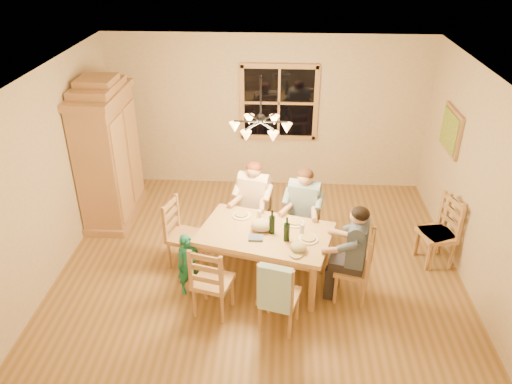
# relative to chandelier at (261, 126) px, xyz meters

# --- Properties ---
(floor) EXTENTS (5.50, 5.50, 0.00)m
(floor) POSITION_rel_chandelier_xyz_m (0.00, 0.00, -2.08)
(floor) COLOR brown
(floor) RESTS_ON ground
(ceiling) EXTENTS (5.50, 5.00, 0.02)m
(ceiling) POSITION_rel_chandelier_xyz_m (0.00, 0.00, 0.62)
(ceiling) COLOR white
(ceiling) RESTS_ON wall_back
(wall_back) EXTENTS (5.50, 0.02, 2.70)m
(wall_back) POSITION_rel_chandelier_xyz_m (0.00, 2.50, -0.73)
(wall_back) COLOR tan
(wall_back) RESTS_ON floor
(wall_left) EXTENTS (0.02, 5.00, 2.70)m
(wall_left) POSITION_rel_chandelier_xyz_m (-2.75, 0.00, -0.73)
(wall_left) COLOR tan
(wall_left) RESTS_ON floor
(wall_right) EXTENTS (0.02, 5.00, 2.70)m
(wall_right) POSITION_rel_chandelier_xyz_m (2.75, 0.00, -0.73)
(wall_right) COLOR tan
(wall_right) RESTS_ON floor
(window) EXTENTS (1.30, 0.06, 1.30)m
(window) POSITION_rel_chandelier_xyz_m (0.20, 2.47, -0.53)
(window) COLOR black
(window) RESTS_ON wall_back
(painting) EXTENTS (0.06, 0.78, 0.64)m
(painting) POSITION_rel_chandelier_xyz_m (2.71, 1.20, -0.48)
(painting) COLOR #9B6A43
(painting) RESTS_ON wall_right
(chandelier) EXTENTS (0.77, 0.68, 0.71)m
(chandelier) POSITION_rel_chandelier_xyz_m (0.00, 0.00, 0.00)
(chandelier) COLOR black
(chandelier) RESTS_ON ceiling
(armoire) EXTENTS (0.66, 1.40, 2.30)m
(armoire) POSITION_rel_chandelier_xyz_m (-2.42, 1.21, -1.02)
(armoire) COLOR #9B6A43
(armoire) RESTS_ON floor
(dining_table) EXTENTS (1.86, 1.41, 0.76)m
(dining_table) POSITION_rel_chandelier_xyz_m (0.08, -0.35, -1.42)
(dining_table) COLOR tan
(dining_table) RESTS_ON floor
(chair_far_left) EXTENTS (0.53, 0.52, 0.99)m
(chair_far_left) POSITION_rel_chandelier_xyz_m (-0.12, 0.52, -1.77)
(chair_far_left) COLOR #B07A4D
(chair_far_left) RESTS_ON floor
(chair_far_right) EXTENTS (0.53, 0.52, 0.99)m
(chair_far_right) POSITION_rel_chandelier_xyz_m (0.59, 0.33, -1.77)
(chair_far_right) COLOR #B07A4D
(chair_far_right) RESTS_ON floor
(chair_near_left) EXTENTS (0.53, 0.52, 0.99)m
(chair_near_left) POSITION_rel_chandelier_xyz_m (-0.52, -1.00, -1.77)
(chair_near_left) COLOR #B07A4D
(chair_near_left) RESTS_ON floor
(chair_near_right) EXTENTS (0.53, 0.52, 0.99)m
(chair_near_right) POSITION_rel_chandelier_xyz_m (0.28, -1.21, -1.77)
(chair_near_right) COLOR #B07A4D
(chair_near_right) RESTS_ON floor
(chair_end_left) EXTENTS (0.52, 0.53, 0.99)m
(chair_end_left) POSITION_rel_chandelier_xyz_m (-1.03, -0.05, -1.77)
(chair_end_left) COLOR #B07A4D
(chair_end_left) RESTS_ON floor
(chair_end_right) EXTENTS (0.52, 0.53, 0.99)m
(chair_end_right) POSITION_rel_chandelier_xyz_m (1.19, -0.64, -1.77)
(chair_end_right) COLOR #B07A4D
(chair_end_right) RESTS_ON floor
(adult_woman) EXTENTS (0.48, 0.50, 0.87)m
(adult_woman) POSITION_rel_chandelier_xyz_m (-0.12, 0.52, -1.24)
(adult_woman) COLOR beige
(adult_woman) RESTS_ON floor
(adult_plaid_man) EXTENTS (0.48, 0.50, 0.87)m
(adult_plaid_man) POSITION_rel_chandelier_xyz_m (0.59, 0.33, -1.24)
(adult_plaid_man) COLOR #2D5F7B
(adult_plaid_man) RESTS_ON floor
(adult_slate_man) EXTENTS (0.50, 0.48, 0.87)m
(adult_slate_man) POSITION_rel_chandelier_xyz_m (1.19, -0.64, -1.24)
(adult_slate_man) COLOR #44526D
(adult_slate_man) RESTS_ON floor
(towel) EXTENTS (0.39, 0.19, 0.58)m
(towel) POSITION_rel_chandelier_xyz_m (0.23, -1.40, -1.38)
(towel) COLOR #9BC7D2
(towel) RESTS_ON chair_near_right
(wine_bottle_a) EXTENTS (0.08, 0.08, 0.33)m
(wine_bottle_a) POSITION_rel_chandelier_xyz_m (0.17, -0.36, -1.15)
(wine_bottle_a) COLOR black
(wine_bottle_a) RESTS_ON dining_table
(wine_bottle_b) EXTENTS (0.08, 0.08, 0.33)m
(wine_bottle_b) POSITION_rel_chandelier_xyz_m (0.35, -0.52, -1.15)
(wine_bottle_b) COLOR black
(wine_bottle_b) RESTS_ON dining_table
(plate_woman) EXTENTS (0.26, 0.26, 0.02)m
(plate_woman) POSITION_rel_chandelier_xyz_m (-0.26, 0.03, -1.31)
(plate_woman) COLOR white
(plate_woman) RESTS_ON dining_table
(plate_plaid) EXTENTS (0.26, 0.26, 0.02)m
(plate_plaid) POSITION_rel_chandelier_xyz_m (0.46, -0.12, -1.31)
(plate_plaid) COLOR white
(plate_plaid) RESTS_ON dining_table
(plate_slate) EXTENTS (0.26, 0.26, 0.02)m
(plate_slate) POSITION_rel_chandelier_xyz_m (0.63, -0.49, -1.31)
(plate_slate) COLOR white
(plate_slate) RESTS_ON dining_table
(wine_glass_a) EXTENTS (0.06, 0.06, 0.14)m
(wine_glass_a) POSITION_rel_chandelier_xyz_m (-0.01, -0.05, -1.25)
(wine_glass_a) COLOR silver
(wine_glass_a) RESTS_ON dining_table
(wine_glass_b) EXTENTS (0.06, 0.06, 0.14)m
(wine_glass_b) POSITION_rel_chandelier_xyz_m (0.55, -0.36, -1.25)
(wine_glass_b) COLOR silver
(wine_glass_b) RESTS_ON dining_table
(cap) EXTENTS (0.20, 0.20, 0.11)m
(cap) POSITION_rel_chandelier_xyz_m (0.50, -0.74, -1.26)
(cap) COLOR tan
(cap) RESTS_ON dining_table
(napkin) EXTENTS (0.21, 0.18, 0.03)m
(napkin) POSITION_rel_chandelier_xyz_m (-0.03, -0.51, -1.30)
(napkin) COLOR #4F6390
(napkin) RESTS_ON dining_table
(cloth_bundle) EXTENTS (0.28, 0.22, 0.15)m
(cloth_bundle) POSITION_rel_chandelier_xyz_m (0.03, -0.31, -1.24)
(cloth_bundle) COLOR tan
(cloth_bundle) RESTS_ON dining_table
(child) EXTENTS (0.37, 0.34, 0.85)m
(child) POSITION_rel_chandelier_xyz_m (-0.89, -0.64, -1.65)
(child) COLOR #1A755F
(child) RESTS_ON floor
(chair_spare_front) EXTENTS (0.49, 0.50, 0.99)m
(chair_spare_front) POSITION_rel_chandelier_xyz_m (2.45, 0.18, -1.77)
(chair_spare_front) COLOR #B07A4D
(chair_spare_front) RESTS_ON floor
(chair_spare_back) EXTENTS (0.56, 0.57, 0.99)m
(chair_spare_back) POSITION_rel_chandelier_xyz_m (2.45, 0.22, -1.77)
(chair_spare_back) COLOR #B07A4D
(chair_spare_back) RESTS_ON floor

